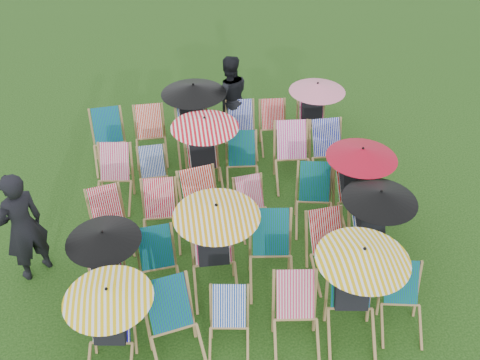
{
  "coord_description": "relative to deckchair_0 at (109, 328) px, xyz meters",
  "views": [
    {
      "loc": [
        -0.93,
        -6.45,
        6.13
      ],
      "look_at": [
        0.11,
        0.22,
        0.9
      ],
      "focal_mm": 40.0,
      "sensor_mm": 36.0,
      "label": 1
    }
  ],
  "objects": [
    {
      "name": "ground",
      "position": [
        1.9,
        2.18,
        -0.68
      ],
      "size": [
        100.0,
        100.0,
        0.0
      ],
      "primitive_type": "plane",
      "color": "black",
      "rests_on": "ground"
    },
    {
      "name": "deckchair_0",
      "position": [
        0.0,
        0.0,
        0.0
      ],
      "size": [
        1.08,
        1.15,
        1.28
      ],
      "rotation": [
        0.0,
        0.0,
        -0.17
      ],
      "color": "#9A7947",
      "rests_on": "ground"
    },
    {
      "name": "deckchair_1",
      "position": [
        0.8,
        -0.04,
        -0.17
      ],
      "size": [
        0.84,
        1.05,
        1.02
      ],
      "rotation": [
        0.0,
        0.0,
        0.19
      ],
      "color": "#9A7947",
      "rests_on": "ground"
    },
    {
      "name": "deckchair_2",
      "position": [
        1.48,
        -0.04,
        -0.26
      ],
      "size": [
        0.67,
        0.84,
        0.83
      ],
      "rotation": [
        0.0,
        0.0,
        -0.16
      ],
      "color": "#9A7947",
      "rests_on": "ground"
    },
    {
      "name": "deckchair_3",
      "position": [
        2.36,
        -0.08,
        -0.2
      ],
      "size": [
        0.74,
        0.95,
        0.95
      ],
      "rotation": [
        0.0,
        0.0,
        -0.13
      ],
      "color": "#9A7947",
      "rests_on": "ground"
    },
    {
      "name": "deckchair_4",
      "position": [
        3.15,
        0.02,
        0.07
      ],
      "size": [
        1.2,
        1.28,
        1.42
      ],
      "rotation": [
        0.0,
        0.0,
        -0.17
      ],
      "color": "#9A7947",
      "rests_on": "ground"
    },
    {
      "name": "deckchair_5",
      "position": [
        3.83,
        -0.03,
        -0.24
      ],
      "size": [
        0.73,
        0.9,
        0.87
      ],
      "rotation": [
        0.0,
        0.0,
        -0.21
      ],
      "color": "#9A7947",
      "rests_on": "ground"
    },
    {
      "name": "deckchair_6",
      "position": [
        -0.09,
        1.07,
        -0.04
      ],
      "size": [
        1.02,
        1.07,
        1.21
      ],
      "rotation": [
        0.0,
        0.0,
        0.03
      ],
      "color": "#9A7947",
      "rests_on": "ground"
    },
    {
      "name": "deckchair_7",
      "position": [
        0.63,
        1.11,
        -0.22
      ],
      "size": [
        0.67,
        0.89,
        0.91
      ],
      "rotation": [
        0.0,
        0.0,
        0.09
      ],
      "color": "#9A7947",
      "rests_on": "ground"
    },
    {
      "name": "deckchair_8",
      "position": [
        1.45,
        1.1,
        0.08
      ],
      "size": [
        1.22,
        1.27,
        1.44
      ],
      "rotation": [
        0.0,
        0.0,
        -0.03
      ],
      "color": "#9A7947",
      "rests_on": "ground"
    },
    {
      "name": "deckchair_9",
      "position": [
        2.26,
        1.06,
        -0.17
      ],
      "size": [
        0.8,
        1.03,
        1.02
      ],
      "rotation": [
        0.0,
        0.0,
        -0.14
      ],
      "color": "#9A7947",
      "rests_on": "ground"
    },
    {
      "name": "deckchair_10",
      "position": [
        3.16,
        1.06,
        -0.21
      ],
      "size": [
        0.7,
        0.92,
        0.95
      ],
      "rotation": [
        0.0,
        0.0,
        0.08
      ],
      "color": "#9A7947",
      "rests_on": "ground"
    },
    {
      "name": "deckchair_11",
      "position": [
        3.87,
        1.2,
        0.01
      ],
      "size": [
        1.1,
        1.19,
        1.31
      ],
      "rotation": [
        0.0,
        0.0,
        0.15
      ],
      "color": "#9A7947",
      "rests_on": "ground"
    },
    {
      "name": "deckchair_12",
      "position": [
        -0.1,
        2.2,
        -0.23
      ],
      "size": [
        0.74,
        0.92,
        0.9
      ],
      "rotation": [
        0.0,
        0.0,
        0.19
      ],
      "color": "#9A7947",
      "rests_on": "ground"
    },
    {
      "name": "deckchair_13",
      "position": [
        0.7,
        2.21,
        -0.21
      ],
      "size": [
        0.65,
        0.88,
        0.93
      ],
      "rotation": [
        0.0,
        0.0,
        -0.04
      ],
      "color": "#9A7947",
      "rests_on": "ground"
    },
    {
      "name": "deckchair_14",
      "position": [
        1.4,
        2.23,
        -0.17
      ],
      "size": [
        0.83,
        1.04,
        1.02
      ],
      "rotation": [
        0.0,
        0.0,
        0.18
      ],
      "color": "#9A7947",
      "rests_on": "ground"
    },
    {
      "name": "deckchair_15",
      "position": [
        2.2,
        2.25,
        -0.27
      ],
      "size": [
        0.63,
        0.81,
        0.82
      ],
      "rotation": [
        0.0,
        0.0,
        0.12
      ],
      "color": "#9A7947",
      "rests_on": "ground"
    },
    {
      "name": "deckchair_16",
      "position": [
        3.22,
        2.19,
        -0.19
      ],
      "size": [
        0.81,
        1.0,
        0.97
      ],
      "rotation": [
        0.0,
        0.0,
        -0.21
      ],
      "color": "#9A7947",
      "rests_on": "ground"
    },
    {
      "name": "deckchair_17",
      "position": [
        3.93,
        2.21,
        0.04
      ],
      "size": [
        1.14,
        1.22,
        1.36
      ],
      "rotation": [
        0.0,
        0.0,
        0.11
      ],
      "color": "#9A7947",
      "rests_on": "ground"
    },
    {
      "name": "deckchair_18",
      "position": [
        -0.07,
        3.3,
        -0.2
      ],
      "size": [
        0.76,
        0.97,
        0.96
      ],
      "rotation": [
        0.0,
        0.0,
        -0.15
      ],
      "color": "#9A7947",
      "rests_on": "ground"
    },
    {
      "name": "deckchair_19",
      "position": [
        0.62,
        3.38,
        -0.27
      ],
      "size": [
        0.57,
        0.78,
        0.82
      ],
      "rotation": [
        0.0,
        0.0,
        0.04
      ],
      "color": "#9A7947",
      "rests_on": "ground"
    },
    {
      "name": "deckchair_20",
      "position": [
        1.53,
        3.45,
        0.06
      ],
      "size": [
        1.19,
        1.24,
        1.41
      ],
      "rotation": [
        0.0,
        0.0,
        0.04
      ],
      "color": "#9A7947",
      "rests_on": "ground"
    },
    {
      "name": "deckchair_21",
      "position": [
        2.21,
        3.39,
        -0.21
      ],
      "size": [
        0.71,
        0.92,
        0.94
      ],
      "rotation": [
        0.0,
        0.0,
        -0.1
      ],
      "color": "#9A7947",
      "rests_on": "ground"
    },
    {
      "name": "deckchair_22",
      "position": [
        3.14,
        3.4,
        -0.16
      ],
      "size": [
        0.77,
        1.01,
        1.03
      ],
      "rotation": [
        0.0,
        0.0,
        -0.09
      ],
      "color": "#9A7947",
      "rests_on": "ground"
    },
    {
      "name": "deckchair_23",
      "position": [
        3.84,
        3.42,
        -0.18
      ],
      "size": [
        0.66,
        0.93,
        1.0
      ],
      "rotation": [
        0.0,
        0.0,
        0.0
      ],
      "color": "#9A7947",
      "rests_on": "ground"
    },
    {
      "name": "deckchair_24",
      "position": [
        -0.19,
        4.48,
        -0.18
      ],
      "size": [
        0.73,
        0.96,
        1.0
      ],
      "rotation": [
        0.0,
        0.0,
        0.08
      ],
      "color": "#9A7947",
      "rests_on": "ground"
    },
    {
      "name": "deckchair_25",
      "position": [
        0.59,
        4.58,
        -0.2
      ],
      "size": [
        0.63,
        0.88,
        0.95
      ],
      "rotation": [
        0.0,
        0.0,
        0.0
      ],
      "color": "#9A7947",
      "rests_on": "ground"
    },
    {
      "name": "deckchair_26",
      "position": [
        1.44,
        4.58,
        0.09
      ],
      "size": [
        1.23,
        1.27,
        1.46
      ],
      "rotation": [
        0.0,
        0.0,
        -0.0
      ],
      "color": "#9A7947",
      "rests_on": "ground"
    },
    {
      "name": "deckchair_27",
      "position": [
        2.38,
        4.53,
        -0.21
      ],
      "size": [
        0.66,
        0.89,
        0.93
      ],
      "rotation": [
        0.0,
        0.0,
        -0.06
      ],
      "color": "#9A7947",
      "rests_on": "ground"
    },
    {
      "name": "deckchair_28",
      "position": [
        3.04,
        4.58,
        -0.24
      ],
      "size": [
        0.63,
        0.84,
        0.88
      ],
      "rotation": [
        0.0,
        0.0,
        -0.06
      ],
      "color": "#9A7947",
      "rests_on": "ground"
    },
    {
      "name": "deckchair_29",
      "position": [
        3.83,
        4.57,
        0.01
      ],
      "size": [
        1.1,
        1.16,
        1.3
      ],
      "rotation": [
        0.0,
        0.0,
        -0.12
      ],
      "color": "#9A7947",
      "rests_on": "ground"
    },
    {
      "name": "person_left",
      "position": [
        -1.24,
        1.77,
        0.24
      ],
      "size": [
        0.79,
        0.77,
        1.84
      ],
      "primitive_type": "imported",
      "rotation": [
        0.0,
        0.0,
        3.86
      ],
      "color": "black",
      "rests_on": "ground"
    },
    {
      "name": "person_rear",
      "position": [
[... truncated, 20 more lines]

